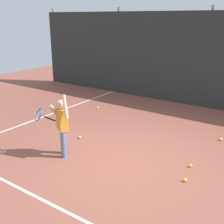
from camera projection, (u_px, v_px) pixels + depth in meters
name	position (u px, v px, depth m)	size (l,w,h in m)	color
ground_plane	(128.00, 164.00, 5.59)	(20.00, 20.00, 0.00)	brown
court_line_baseline	(66.00, 212.00, 4.21)	(9.00, 0.05, 0.00)	white
court_line_sideline	(45.00, 116.00, 8.24)	(0.05, 9.00, 0.00)	white
back_fence_windscreen	(207.00, 61.00, 8.69)	(13.46, 0.08, 2.94)	#282D2B
fence_post_0	(55.00, 46.00, 12.25)	(0.09, 0.09, 3.09)	slate
fence_post_1	(119.00, 51.00, 10.48)	(0.09, 0.09, 3.09)	slate
fence_post_2	(208.00, 58.00, 8.71)	(0.09, 0.09, 3.09)	slate
tennis_player	(61.00, 123.00, 5.70)	(0.88, 0.54, 1.35)	slate
tennis_ball_2	(185.00, 180.00, 4.97)	(0.07, 0.07, 0.07)	#CCE033
tennis_ball_3	(191.00, 166.00, 5.44)	(0.07, 0.07, 0.07)	#CCE033
tennis_ball_4	(221.00, 139.00, 6.62)	(0.07, 0.07, 0.07)	#CCE033
tennis_ball_5	(98.00, 108.00, 8.90)	(0.07, 0.07, 0.07)	#CCE033
tennis_ball_6	(80.00, 137.00, 6.73)	(0.07, 0.07, 0.07)	#CCE033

